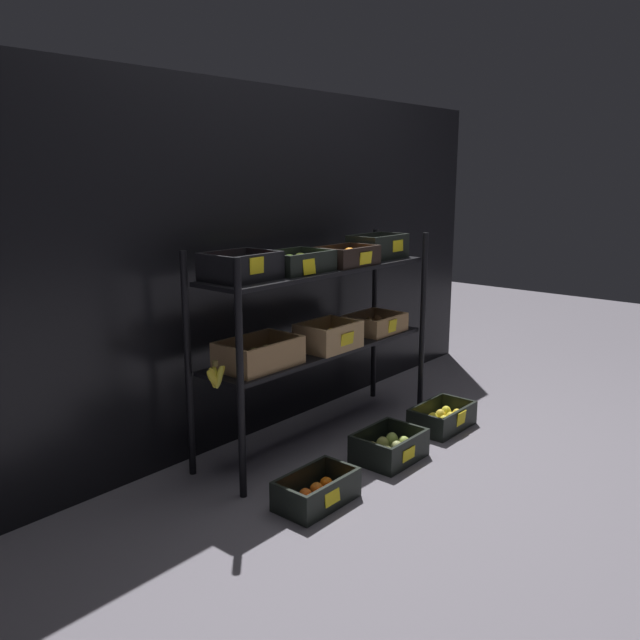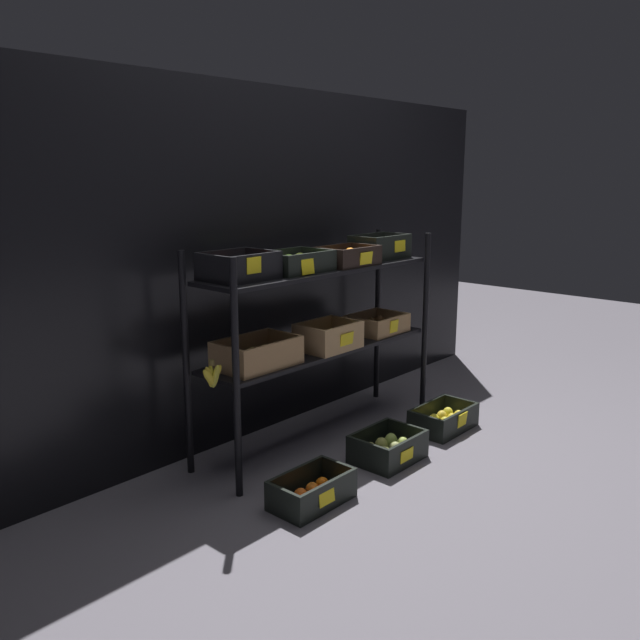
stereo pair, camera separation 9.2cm
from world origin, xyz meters
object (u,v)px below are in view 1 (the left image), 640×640
at_px(crate_ground_lemon, 442,419).
at_px(crate_ground_tangerine, 317,493).
at_px(display_rack, 317,305).
at_px(crate_ground_pear, 389,448).

bearing_deg(crate_ground_lemon, crate_ground_tangerine, -178.58).
height_order(display_rack, crate_ground_lemon, display_rack).
relative_size(crate_ground_pear, crate_ground_lemon, 0.90).
relative_size(crate_ground_tangerine, crate_ground_lemon, 0.96).
bearing_deg(display_rack, crate_ground_lemon, -36.91).
bearing_deg(crate_ground_pear, display_rack, 95.42).
relative_size(display_rack, crate_ground_lemon, 4.15).
height_order(crate_ground_tangerine, crate_ground_pear, crate_ground_pear).
bearing_deg(crate_ground_pear, crate_ground_tangerine, -177.94).
relative_size(crate_ground_tangerine, crate_ground_pear, 1.07).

